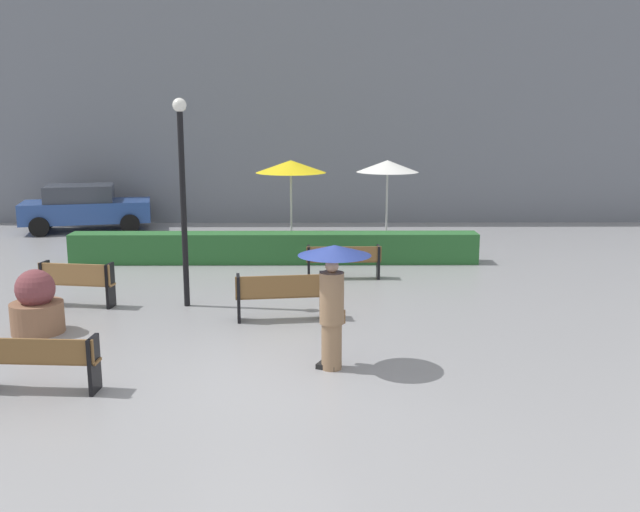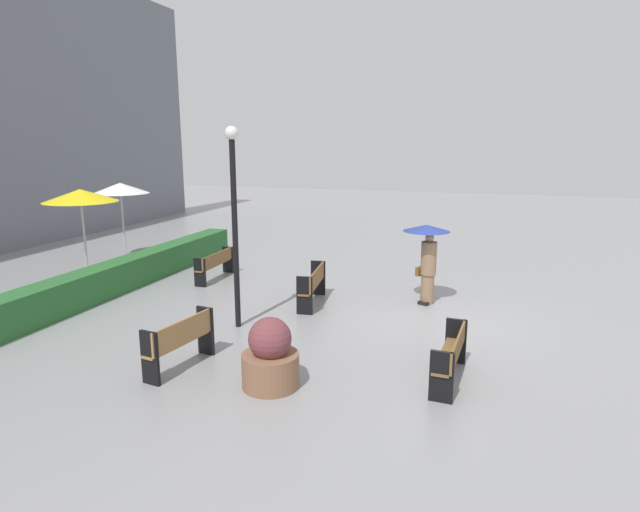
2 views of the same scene
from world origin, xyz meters
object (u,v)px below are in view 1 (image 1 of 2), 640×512
object	(u,v)px
bench_back_row	(344,259)
bench_near_left	(38,359)
planter_pot	(37,306)
patio_umbrella_white	(387,166)
bench_far_left	(77,281)
patio_umbrella_yellow	(291,167)
pedestrian_with_umbrella	(333,284)
parked_car	(85,207)
bench_mid_center	(281,293)
lamp_post	(182,182)

from	to	relation	value
bench_back_row	bench_near_left	bearing A→B (deg)	-123.66
planter_pot	patio_umbrella_white	xyz separation A→B (m)	(7.24, 8.49, 1.89)
bench_far_left	patio_umbrella_yellow	distance (m)	7.44
pedestrian_with_umbrella	patio_umbrella_yellow	bearing A→B (deg)	95.76
patio_umbrella_white	parked_car	world-z (taller)	patio_umbrella_white
pedestrian_with_umbrella	parked_car	world-z (taller)	pedestrian_with_umbrella
bench_mid_center	bench_far_left	xyz separation A→B (m)	(-4.27, 1.01, 0.01)
planter_pot	patio_umbrella_yellow	world-z (taller)	patio_umbrella_yellow
lamp_post	patio_umbrella_white	xyz separation A→B (m)	(4.83, 6.69, -0.18)
bench_back_row	patio_umbrella_white	distance (m)	4.91
bench_far_left	pedestrian_with_umbrella	distance (m)	6.40
lamp_post	bench_near_left	bearing A→B (deg)	-105.73
bench_back_row	parked_car	size ratio (longest dim) A/B	0.40
bench_back_row	lamp_post	xyz separation A→B (m)	(-3.37, -2.41, 2.09)
parked_car	lamp_post	bearing A→B (deg)	-61.77
bench_back_row	pedestrian_with_umbrella	size ratio (longest dim) A/B	0.92
bench_near_left	planter_pot	bearing A→B (deg)	111.63
patio_umbrella_yellow	patio_umbrella_white	bearing A→B (deg)	18.26
bench_back_row	pedestrian_with_umbrella	distance (m)	6.14
planter_pot	bench_far_left	bearing A→B (deg)	85.20
planter_pot	pedestrian_with_umbrella	bearing A→B (deg)	-19.11
lamp_post	parked_car	world-z (taller)	lamp_post
patio_umbrella_yellow	lamp_post	bearing A→B (deg)	-109.18
patio_umbrella_yellow	bench_mid_center	bearing A→B (deg)	-89.91
bench_near_left	planter_pot	size ratio (longest dim) A/B	1.46
bench_far_left	bench_back_row	xyz separation A→B (m)	(5.63, 2.45, -0.06)
parked_car	pedestrian_with_umbrella	bearing A→B (deg)	-58.56
bench_near_left	bench_mid_center	bearing A→B (deg)	47.08
pedestrian_with_umbrella	lamp_post	bearing A→B (deg)	128.87
bench_near_left	pedestrian_with_umbrella	xyz separation A→B (m)	(4.25, 0.94, 0.86)
bench_back_row	planter_pot	bearing A→B (deg)	-143.93
bench_far_left	planter_pot	world-z (taller)	planter_pot
pedestrian_with_umbrella	patio_umbrella_yellow	size ratio (longest dim) A/B	0.74
planter_pot	lamp_post	size ratio (longest dim) A/B	0.28
bench_near_left	patio_umbrella_yellow	distance (m)	11.04
bench_back_row	pedestrian_with_umbrella	bearing A→B (deg)	-93.96
patio_umbrella_yellow	parked_car	xyz separation A→B (m)	(-7.14, 3.82, -1.65)
parked_car	patio_umbrella_white	bearing A→B (deg)	-16.15
bench_back_row	lamp_post	bearing A→B (deg)	-144.49
bench_near_left	bench_back_row	distance (m)	8.42
planter_pot	parked_car	xyz separation A→B (m)	(-2.73, 11.38, 0.31)
pedestrian_with_umbrella	patio_umbrella_yellow	world-z (taller)	patio_umbrella_yellow
planter_pot	lamp_post	xyz separation A→B (m)	(2.41, 1.80, 2.07)
planter_pot	bench_mid_center	bearing A→B (deg)	9.72
patio_umbrella_yellow	pedestrian_with_umbrella	bearing A→B (deg)	-84.24
bench_mid_center	pedestrian_with_umbrella	world-z (taller)	pedestrian_with_umbrella
bench_near_left	parked_car	xyz separation A→B (m)	(-3.84, 14.18, 0.32)
bench_mid_center	lamp_post	xyz separation A→B (m)	(-2.01, 1.05, 2.04)
bench_near_left	patio_umbrella_white	bearing A→B (deg)	61.50
planter_pot	lamp_post	bearing A→B (deg)	36.85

